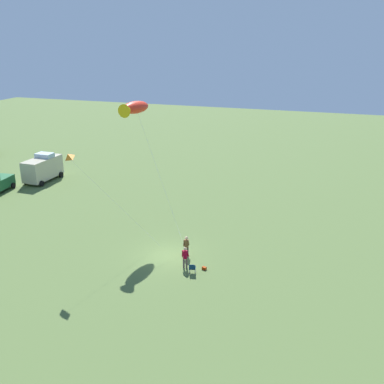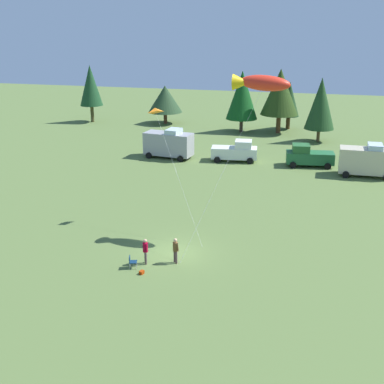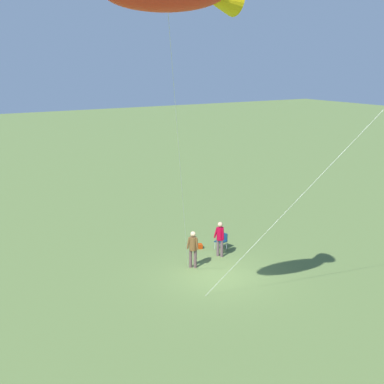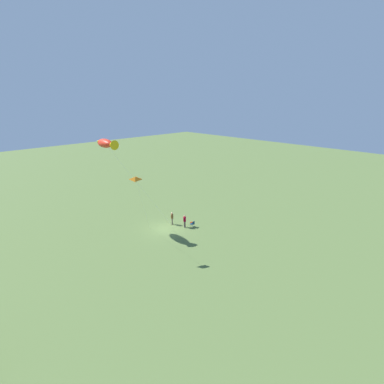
{
  "view_description": "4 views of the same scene",
  "coord_description": "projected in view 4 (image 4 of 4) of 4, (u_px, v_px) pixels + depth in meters",
  "views": [
    {
      "loc": [
        -30.51,
        -12.53,
        16.92
      ],
      "look_at": [
        0.13,
        -2.07,
        5.69
      ],
      "focal_mm": 42.0,
      "sensor_mm": 36.0,
      "label": 1
    },
    {
      "loc": [
        8.98,
        -32.25,
        15.67
      ],
      "look_at": [
        1.1,
        0.26,
        4.41
      ],
      "focal_mm": 50.0,
      "sensor_mm": 36.0,
      "label": 2
    },
    {
      "loc": [
        12.47,
        18.16,
        9.33
      ],
      "look_at": [
        0.61,
        -1.26,
        3.67
      ],
      "focal_mm": 50.0,
      "sensor_mm": 36.0,
      "label": 3
    },
    {
      "loc": [
        -27.89,
        22.67,
        16.44
      ],
      "look_at": [
        -2.15,
        -2.73,
        4.89
      ],
      "focal_mm": 28.0,
      "sensor_mm": 36.0,
      "label": 4
    }
  ],
  "objects": [
    {
      "name": "ground_plane",
      "position": [
        166.0,
        229.0,
        39.08
      ],
      "size": [
        160.0,
        160.0,
        0.0
      ],
      "primitive_type": "plane",
      "color": "#526935"
    },
    {
      "name": "person_kite_flyer",
      "position": [
        172.0,
        217.0,
        40.05
      ],
      "size": [
        0.53,
        0.5,
        1.74
      ],
      "rotation": [
        0.0,
        0.0,
        0.8
      ],
      "color": "#523D3C",
      "rests_on": "ground"
    },
    {
      "name": "folding_chair",
      "position": [
        193.0,
        224.0,
        39.4
      ],
      "size": [
        0.59,
        0.59,
        0.82
      ],
      "rotation": [
        0.0,
        0.0,
        0.25
      ],
      "color": "#0D2B49",
      "rests_on": "ground"
    },
    {
      "name": "person_spectator",
      "position": [
        185.0,
        220.0,
        39.15
      ],
      "size": [
        0.45,
        0.56,
        1.74
      ],
      "rotation": [
        0.0,
        0.0,
        0.43
      ],
      "color": "#564245",
      "rests_on": "ground"
    },
    {
      "name": "backpack_on_grass",
      "position": [
        192.0,
        223.0,
        40.56
      ],
      "size": [
        0.31,
        0.37,
        0.22
      ],
      "primitive_type": "cube",
      "rotation": [
        0.0,
        0.0,
        1.27
      ],
      "color": "#A02F07",
      "rests_on": "ground"
    },
    {
      "name": "kite_large_fish",
      "position": [
        107.0,
        144.0,
        35.69
      ],
      "size": [
        6.32,
        7.16,
        11.7
      ],
      "color": "red",
      "rests_on": "ground"
    },
    {
      "name": "kite_delta_orange",
      "position": [
        135.0,
        179.0,
        30.0
      ],
      "size": [
        5.48,
        5.63,
        8.92
      ],
      "color": "orange",
      "rests_on": "ground"
    }
  ]
}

